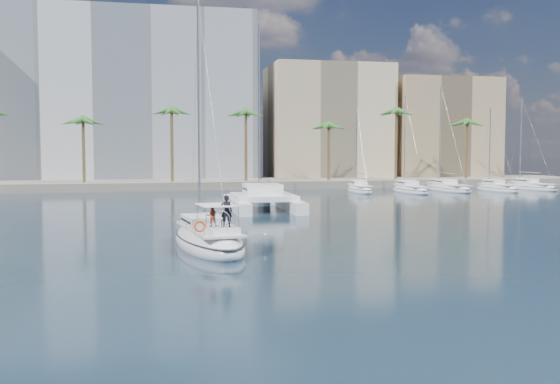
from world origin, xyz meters
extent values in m
plane|color=black|center=(0.00, 0.00, 0.00)|extent=(160.00, 160.00, 0.00)
cube|color=gray|center=(0.00, 61.00, 0.60)|extent=(120.00, 14.00, 1.20)
cube|color=silver|center=(-12.00, 73.00, 14.00)|extent=(42.00, 16.00, 28.00)
cube|color=beige|center=(22.00, 70.00, 10.00)|extent=(20.00, 14.00, 20.00)
cube|color=tan|center=(42.00, 68.00, 9.00)|extent=(18.00, 12.00, 18.00)
cylinder|color=brown|center=(0.00, 57.00, 5.25)|extent=(0.44, 0.44, 10.50)
sphere|color=#326B27|center=(0.00, 57.00, 10.50)|extent=(3.60, 3.60, 3.60)
cylinder|color=brown|center=(34.00, 57.00, 5.25)|extent=(0.44, 0.44, 10.50)
sphere|color=#326B27|center=(34.00, 57.00, 10.50)|extent=(3.60, 3.60, 3.60)
ellipsoid|color=white|center=(-4.65, 3.34, 0.33)|extent=(4.86, 11.10, 2.23)
ellipsoid|color=black|center=(-4.65, 3.34, 0.64)|extent=(4.91, 11.20, 0.18)
cube|color=silver|center=(-4.62, 3.13, 1.17)|extent=(3.51, 8.30, 0.12)
cube|color=white|center=(-4.79, 4.36, 1.53)|extent=(2.76, 3.79, 0.60)
cube|color=black|center=(-4.79, 4.36, 1.55)|extent=(2.72, 3.38, 0.14)
cylinder|color=#B7BABF|center=(-4.97, 5.59, 8.27)|extent=(0.15, 0.15, 14.07)
cylinder|color=#B7BABF|center=(-4.67, 3.44, 2.73)|extent=(0.71, 4.31, 0.11)
cube|color=white|center=(-4.34, 1.09, 1.41)|extent=(2.39, 2.94, 0.36)
cube|color=white|center=(-4.33, 0.99, 2.78)|extent=(2.39, 2.94, 0.04)
torus|color=silver|center=(-4.20, 0.07, 2.08)|extent=(0.95, 0.19, 0.96)
torus|color=#F4430C|center=(-5.44, -0.52, 1.78)|extent=(0.65, 0.28, 0.64)
imported|color=black|center=(-3.88, 0.44, 2.49)|extent=(0.76, 0.61, 1.79)
imported|color=#B1341B|center=(-4.66, 0.76, 2.20)|extent=(0.62, 0.50, 1.21)
cube|color=white|center=(0.15, 25.83, 0.55)|extent=(1.32, 12.60, 1.10)
cube|color=white|center=(5.24, 25.78, 0.55)|extent=(1.32, 12.60, 1.10)
cube|color=white|center=(2.69, 25.17, 1.30)|extent=(5.76, 6.98, 0.50)
cube|color=white|center=(2.70, 25.80, 2.00)|extent=(3.50, 3.81, 1.00)
cube|color=black|center=(2.70, 25.80, 2.05)|extent=(3.51, 3.31, 0.18)
cylinder|color=#B7BABF|center=(2.72, 27.69, 9.89)|extent=(0.18, 0.18, 16.78)
ellipsoid|color=silver|center=(-1.19, 3.30, 0.69)|extent=(0.21, 0.40, 0.19)
sphere|color=silver|center=(-1.19, 3.49, 0.71)|extent=(0.10, 0.10, 0.10)
cube|color=gray|center=(-1.47, 3.30, 0.72)|extent=(0.46, 0.17, 0.11)
cube|color=gray|center=(-0.90, 3.30, 0.72)|extent=(0.46, 0.17, 0.11)
camera|label=1|loc=(-8.01, -33.91, 5.96)|focal=40.00mm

